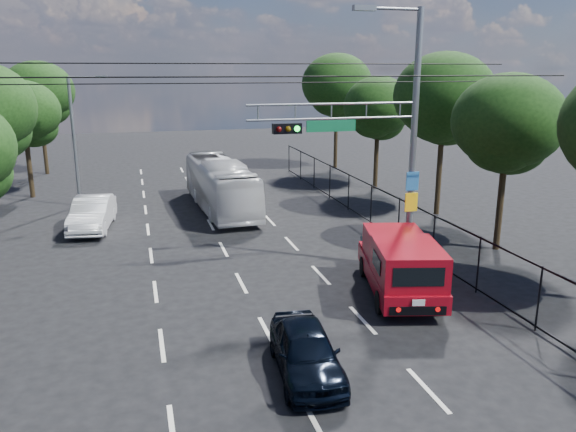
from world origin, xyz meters
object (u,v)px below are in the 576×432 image
object	(u,v)px
signal_mast	(383,132)
white_van	(92,213)
white_bus	(220,185)
red_pickup	(400,263)
navy_hatchback	(306,351)

from	to	relation	value
signal_mast	white_van	world-z (taller)	signal_mast
signal_mast	white_bus	distance (m)	12.48
white_bus	red_pickup	bearing A→B (deg)	-76.61
signal_mast	white_bus	bearing A→B (deg)	111.25
signal_mast	white_van	size ratio (longest dim) A/B	2.05
white_van	navy_hatchback	bearing A→B (deg)	-62.32
signal_mast	navy_hatchback	distance (m)	9.36
signal_mast	white_van	xyz separation A→B (m)	(-10.78, 8.79, -4.48)
signal_mast	navy_hatchback	xyz separation A→B (m)	(-4.88, -6.52, -4.60)
signal_mast	red_pickup	world-z (taller)	signal_mast
white_van	signal_mast	bearing A→B (deg)	-32.59
signal_mast	navy_hatchback	size ratio (longest dim) A/B	2.54
red_pickup	navy_hatchback	distance (m)	6.16
white_bus	white_van	xyz separation A→B (m)	(-6.49, -2.26, -0.58)
navy_hatchback	white_van	size ratio (longest dim) A/B	0.81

